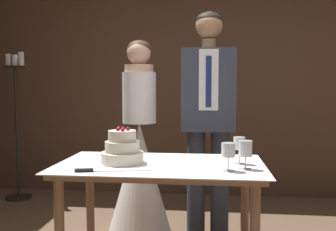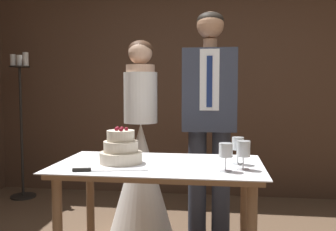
% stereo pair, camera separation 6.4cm
% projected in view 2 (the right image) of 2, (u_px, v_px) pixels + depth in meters
% --- Properties ---
extents(wall_back, '(5.07, 0.12, 2.78)m').
position_uv_depth(wall_back, '(200.00, 74.00, 4.30)').
color(wall_back, '#513828').
rests_on(wall_back, ground_plane).
extents(cake_table, '(1.25, 0.73, 0.77)m').
position_uv_depth(cake_table, '(159.00, 180.00, 2.29)').
color(cake_table, '#8E6B4C').
rests_on(cake_table, ground_plane).
extents(tiered_cake, '(0.26, 0.26, 0.22)m').
position_uv_depth(tiered_cake, '(121.00, 150.00, 2.29)').
color(tiered_cake, beige).
rests_on(tiered_cake, cake_table).
extents(cake_knife, '(0.41, 0.12, 0.02)m').
position_uv_depth(cake_knife, '(96.00, 170.00, 2.06)').
color(cake_knife, silver).
rests_on(cake_knife, cake_table).
extents(wine_glass_near, '(0.08, 0.08, 0.16)m').
position_uv_depth(wine_glass_near, '(226.00, 152.00, 2.06)').
color(wine_glass_near, silver).
rests_on(wine_glass_near, cake_table).
extents(wine_glass_middle, '(0.07, 0.07, 0.16)m').
position_uv_depth(wine_glass_middle, '(238.00, 145.00, 2.25)').
color(wine_glass_middle, silver).
rests_on(wine_glass_middle, cake_table).
extents(wine_glass_far, '(0.08, 0.08, 0.16)m').
position_uv_depth(wine_glass_far, '(243.00, 150.00, 2.10)').
color(wine_glass_far, silver).
rests_on(wine_glass_far, cake_table).
extents(bride, '(0.54, 0.54, 1.63)m').
position_uv_depth(bride, '(141.00, 164.00, 3.15)').
color(bride, white).
rests_on(bride, ground_plane).
extents(groom, '(0.43, 0.25, 1.84)m').
position_uv_depth(groom, '(210.00, 111.00, 3.04)').
color(groom, '#333847').
rests_on(groom, ground_plane).
extents(candle_stand, '(0.28, 0.28, 1.62)m').
position_uv_depth(candle_stand, '(21.00, 124.00, 4.17)').
color(candle_stand, black).
rests_on(candle_stand, ground_plane).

